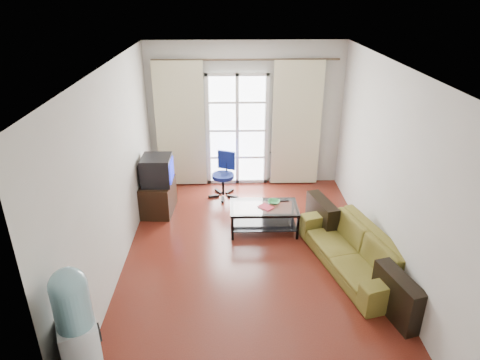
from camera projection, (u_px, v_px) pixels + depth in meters
name	position (u px, v px, depth m)	size (l,w,h in m)	color
floor	(251.00, 257.00, 6.16)	(5.20, 5.20, 0.00)	maroon
ceiling	(254.00, 66.00, 5.03)	(5.20, 5.20, 0.00)	white
wall_back	(245.00, 115.00, 7.95)	(3.60, 0.02, 2.70)	beige
wall_front	(271.00, 309.00, 3.23)	(3.60, 0.02, 2.70)	beige
wall_left	(114.00, 173.00, 5.55)	(0.02, 5.20, 2.70)	beige
wall_right	(389.00, 170.00, 5.64)	(0.02, 5.20, 2.70)	beige
french_door	(237.00, 131.00, 8.01)	(1.16, 0.06, 2.15)	white
curtain_rod	(246.00, 60.00, 7.43)	(0.04, 0.04, 3.30)	#4C3F2D
curtain_left	(180.00, 126.00, 7.88)	(0.90, 0.07, 2.35)	beige
curtain_right	(296.00, 125.00, 7.93)	(0.90, 0.07, 2.35)	beige
radiator	(286.00, 167.00, 8.31)	(0.64, 0.12, 0.64)	gray
sofa	(354.00, 250.00, 5.82)	(1.23, 2.07, 0.57)	brown
coffee_table	(264.00, 215.00, 6.72)	(1.06, 0.60, 0.43)	silver
bowl	(274.00, 202.00, 6.73)	(0.23, 0.23, 0.05)	#37974F
book	(262.00, 209.00, 6.55)	(0.27, 0.27, 0.02)	#A32C14
remote	(284.00, 201.00, 6.81)	(0.15, 0.04, 0.02)	black
tv_stand	(158.00, 197.00, 7.30)	(0.49, 0.74, 0.54)	black
crt_tv	(156.00, 170.00, 7.06)	(0.53, 0.52, 0.47)	black
task_chair	(224.00, 184.00, 7.84)	(0.73, 0.73, 0.83)	black
water_cooler	(79.00, 341.00, 3.65)	(0.42, 0.42, 1.55)	white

